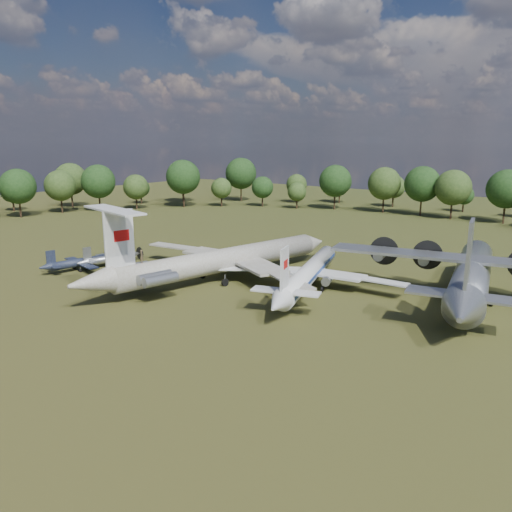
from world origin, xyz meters
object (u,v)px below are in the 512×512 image
Objects in this scene: an12_transport at (471,281)px; person_on_il62 at (142,256)px; il62_airliner at (223,264)px; small_prop_west at (79,264)px; small_prop_northwest at (111,260)px; tu104_jet at (309,277)px.

person_on_il62 reaches higher than an12_transport.
person_on_il62 is (-36.01, -26.50, 3.04)m from an12_transport.
an12_transport reaches higher than il62_airliner.
person_on_il62 is at bearing 1.25° from small_prop_west.
il62_airliner is at bearing -82.15° from person_on_il62.
small_prop_northwest is (-21.54, -5.34, -1.51)m from il62_airliner.
il62_airliner is 25.45m from small_prop_west.
small_prop_west is 5.53m from small_prop_northwest.
person_on_il62 is (-2.68, -13.66, 3.41)m from il62_airliner.
person_on_il62 is at bearing -150.58° from tu104_jet.
il62_airliner reaches higher than small_prop_northwest.
an12_transport is at bearing 25.17° from small_prop_northwest.
an12_transport reaches higher than tu104_jet.
tu104_jet is (13.11, 4.03, -0.60)m from il62_airliner.
an12_transport is (20.22, 8.81, 0.98)m from tu104_jet.
tu104_jet is at bearing 21.96° from small_prop_northwest.
tu104_jet is at bearing -112.80° from person_on_il62.
an12_transport reaches higher than small_prop_northwest.
small_prop_west is (-36.18, -14.69, -0.86)m from tu104_jet.
tu104_jet is at bearing -168.57° from an12_transport.
small_prop_west is at bearing -176.73° from tu104_jet.
an12_transport is 61.12m from small_prop_west.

